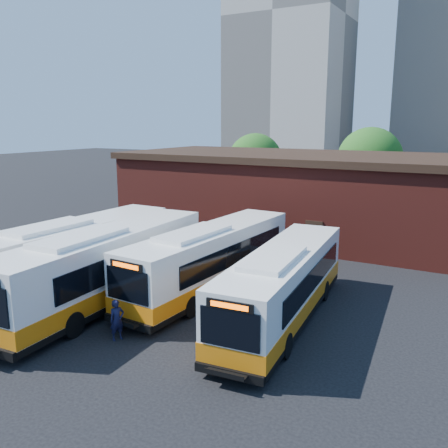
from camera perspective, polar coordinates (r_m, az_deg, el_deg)
The scene contains 10 objects.
ground at distance 22.07m, azimuth -9.26°, elevation -11.46°, with size 220.00×220.00×0.00m, color black.
bus_west at distance 27.27m, azimuth -17.56°, elevation -3.59°, with size 3.05×13.46×3.65m.
bus_midwest at distance 24.07m, azimuth -13.98°, elevation -5.28°, with size 3.55×14.05×3.79m.
bus_mideast at distance 25.05m, azimuth -1.61°, elevation -4.50°, with size 3.38×13.14×3.54m.
bus_east at distance 21.53m, azimuth 7.12°, elevation -7.59°, with size 3.64×12.65×3.40m.
transit_worker at distance 20.25m, azimuth -12.75°, elevation -11.20°, with size 0.62×0.41×1.71m, color black.
depot_building at distance 38.32m, azimuth 9.49°, elevation 3.67°, with size 28.60×12.60×6.40m.
tree_west at distance 53.03m, azimuth 3.76°, elevation 7.62°, with size 6.00×6.00×7.65m.
tree_mid at distance 50.99m, azimuth 17.13°, elevation 7.42°, with size 6.56×6.56×8.36m.
tower_left at distance 96.26m, azimuth 8.17°, elevation 23.41°, with size 20.00×18.00×56.20m.
Camera 1 is at (12.80, -15.70, 8.76)m, focal length 38.00 mm.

